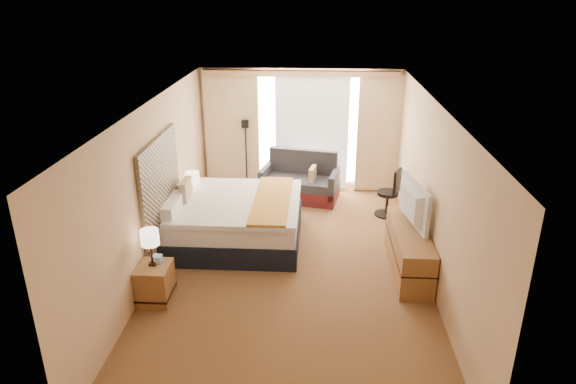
# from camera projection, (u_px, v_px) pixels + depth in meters

# --- Properties ---
(floor) EXTENTS (4.20, 7.00, 0.02)m
(floor) POSITION_uv_depth(u_px,v_px,m) (291.00, 266.00, 8.19)
(floor) COLOR #5E271B
(floor) RESTS_ON ground
(ceiling) EXTENTS (4.20, 7.00, 0.02)m
(ceiling) POSITION_uv_depth(u_px,v_px,m) (292.00, 105.00, 7.22)
(ceiling) COLOR white
(ceiling) RESTS_ON wall_back
(wall_back) EXTENTS (4.20, 0.02, 2.60)m
(wall_back) POSITION_uv_depth(u_px,v_px,m) (300.00, 130.00, 10.95)
(wall_back) COLOR tan
(wall_back) RESTS_ON ground
(wall_front) EXTENTS (4.20, 0.02, 2.60)m
(wall_front) POSITION_uv_depth(u_px,v_px,m) (270.00, 340.00, 4.46)
(wall_front) COLOR tan
(wall_front) RESTS_ON ground
(wall_left) EXTENTS (0.02, 7.00, 2.60)m
(wall_left) POSITION_uv_depth(u_px,v_px,m) (154.00, 188.00, 7.82)
(wall_left) COLOR tan
(wall_left) RESTS_ON ground
(wall_right) EXTENTS (0.02, 7.00, 2.60)m
(wall_right) POSITION_uv_depth(u_px,v_px,m) (433.00, 194.00, 7.59)
(wall_right) COLOR tan
(wall_right) RESTS_ON ground
(headboard) EXTENTS (0.06, 1.85, 1.50)m
(headboard) POSITION_uv_depth(u_px,v_px,m) (161.00, 184.00, 8.01)
(headboard) COLOR black
(headboard) RESTS_ON wall_left
(nightstand_left) EXTENTS (0.45, 0.52, 0.55)m
(nightstand_left) POSITION_uv_depth(u_px,v_px,m) (155.00, 283.00, 7.22)
(nightstand_left) COLOR #975C37
(nightstand_left) RESTS_ON floor
(nightstand_right) EXTENTS (0.45, 0.52, 0.55)m
(nightstand_right) POSITION_uv_depth(u_px,v_px,m) (195.00, 211.00, 9.53)
(nightstand_right) COLOR #975C37
(nightstand_right) RESTS_ON floor
(media_dresser) EXTENTS (0.50, 1.80, 0.70)m
(media_dresser) POSITION_uv_depth(u_px,v_px,m) (409.00, 250.00, 7.96)
(media_dresser) COLOR #975C37
(media_dresser) RESTS_ON floor
(window) EXTENTS (2.30, 0.02, 2.30)m
(window) POSITION_uv_depth(u_px,v_px,m) (312.00, 130.00, 10.90)
(window) COLOR white
(window) RESTS_ON wall_back
(curtains) EXTENTS (4.12, 0.19, 2.56)m
(curtains) POSITION_uv_depth(u_px,v_px,m) (300.00, 127.00, 10.80)
(curtains) COLOR beige
(curtains) RESTS_ON floor
(bed) EXTENTS (2.29, 2.09, 1.11)m
(bed) POSITION_uv_depth(u_px,v_px,m) (233.00, 219.00, 8.88)
(bed) COLOR black
(bed) RESTS_ON floor
(loveseat) EXTENTS (1.70, 1.12, 0.98)m
(loveseat) POSITION_uv_depth(u_px,v_px,m) (301.00, 183.00, 10.73)
(loveseat) COLOR #541818
(loveseat) RESTS_ON floor
(floor_lamp) EXTENTS (0.20, 0.20, 1.56)m
(floor_lamp) POSITION_uv_depth(u_px,v_px,m) (246.00, 141.00, 10.90)
(floor_lamp) COLOR black
(floor_lamp) RESTS_ON floor
(desk_chair) EXTENTS (0.48, 0.48, 0.96)m
(desk_chair) POSITION_uv_depth(u_px,v_px,m) (390.00, 195.00, 9.86)
(desk_chair) COLOR black
(desk_chair) RESTS_ON floor
(lamp_left) EXTENTS (0.26, 0.26, 0.54)m
(lamp_left) POSITION_uv_depth(u_px,v_px,m) (150.00, 238.00, 6.99)
(lamp_left) COLOR black
(lamp_left) RESTS_ON nightstand_left
(lamp_right) EXTENTS (0.25, 0.25, 0.52)m
(lamp_right) POSITION_uv_depth(u_px,v_px,m) (192.00, 178.00, 9.21)
(lamp_right) COLOR black
(lamp_right) RESTS_ON nightstand_right
(tissue_box) EXTENTS (0.13, 0.13, 0.11)m
(tissue_box) POSITION_uv_depth(u_px,v_px,m) (157.00, 259.00, 7.18)
(tissue_box) COLOR #80A3C6
(tissue_box) RESTS_ON nightstand_left
(telephone) EXTENTS (0.19, 0.16, 0.07)m
(telephone) POSITION_uv_depth(u_px,v_px,m) (194.00, 197.00, 9.36)
(telephone) COLOR black
(telephone) RESTS_ON nightstand_right
(television) EXTENTS (0.36, 1.18, 0.68)m
(television) POSITION_uv_depth(u_px,v_px,m) (407.00, 203.00, 7.94)
(television) COLOR black
(television) RESTS_ON media_dresser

